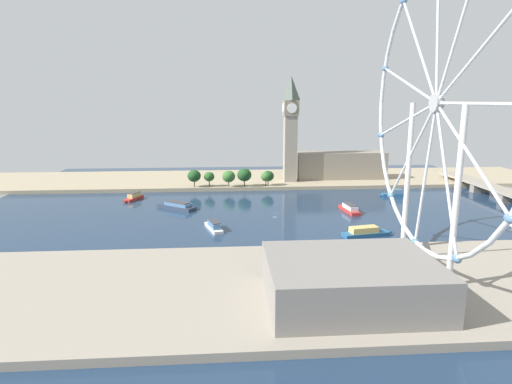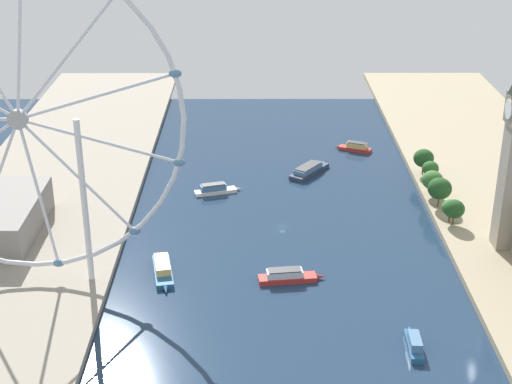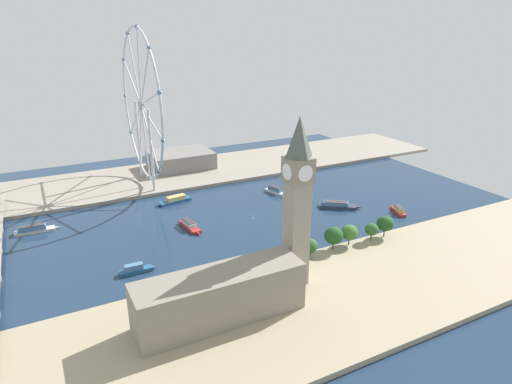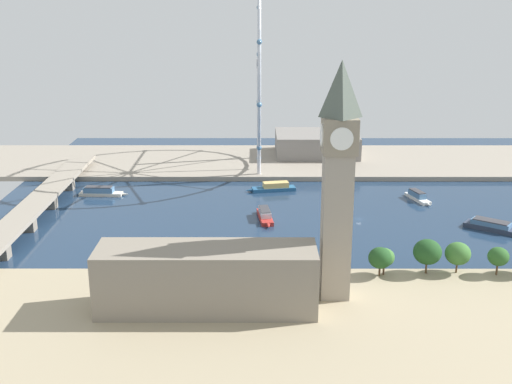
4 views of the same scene
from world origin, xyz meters
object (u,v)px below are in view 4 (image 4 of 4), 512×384
object	(u,v)px
clock_tower	(338,179)
tour_boat_5	(494,226)
parliament_block	(207,279)
ferris_wheel	(259,64)
tour_boat_6	(100,192)
tour_boat_3	(274,187)
river_bridge	(33,208)
tour_boat_4	(164,246)
tour_boat_1	(265,215)
tour_boat_2	(418,196)
riverside_hall	(316,144)

from	to	relation	value
clock_tower	tour_boat_5	xyz separation A→B (m)	(80.27, -89.77, -47.48)
parliament_block	ferris_wheel	world-z (taller)	ferris_wheel
tour_boat_6	tour_boat_3	bearing A→B (deg)	8.12
tour_boat_6	parliament_block	bearing A→B (deg)	-60.96
ferris_wheel	river_bridge	world-z (taller)	ferris_wheel
tour_boat_3	parliament_block	bearing A→B (deg)	69.28
tour_boat_4	parliament_block	bearing A→B (deg)	-67.31
parliament_block	tour_boat_4	size ratio (longest dim) A/B	3.67
parliament_block	tour_boat_1	size ratio (longest dim) A/B	2.81
tour_boat_2	clock_tower	bearing A→B (deg)	-42.52
tour_boat_3	tour_boat_5	size ratio (longest dim) A/B	1.03
clock_tower	tour_boat_5	size ratio (longest dim) A/B	2.99
clock_tower	tour_boat_2	size ratio (longest dim) A/B	3.53
tour_boat_2	tour_boat_4	bearing A→B (deg)	-77.11
parliament_block	river_bridge	bearing A→B (deg)	42.56
tour_boat_4	tour_boat_5	size ratio (longest dim) A/B	0.73
parliament_block	ferris_wheel	xyz separation A→B (m)	(210.02, -19.72, 55.70)
parliament_block	tour_boat_2	world-z (taller)	parliament_block
river_bridge	tour_boat_2	bearing A→B (deg)	-81.02
ferris_wheel	tour_boat_1	bearing A→B (deg)	-178.34
ferris_wheel	tour_boat_3	distance (m)	85.00
tour_boat_3	tour_boat_5	distance (m)	129.03
clock_tower	ferris_wheel	size ratio (longest dim) A/B	0.68
riverside_hall	tour_boat_5	bearing A→B (deg)	-153.10
tour_boat_3	tour_boat_4	size ratio (longest dim) A/B	1.42
clock_tower	river_bridge	bearing A→B (deg)	56.63
tour_boat_4	clock_tower	bearing A→B (deg)	-34.58
clock_tower	ferris_wheel	world-z (taller)	ferris_wheel
river_bridge	tour_boat_1	distance (m)	122.59
riverside_hall	tour_boat_4	bearing A→B (deg)	154.07
parliament_block	tour_boat_3	world-z (taller)	parliament_block
riverside_hall	tour_boat_5	xyz separation A→B (m)	(-150.57, -76.39, -8.65)
clock_tower	ferris_wheel	bearing A→B (deg)	8.09
river_bridge	tour_boat_3	size ratio (longest dim) A/B	7.03
parliament_block	tour_boat_6	world-z (taller)	parliament_block
tour_boat_5	clock_tower	bearing A→B (deg)	-102.16
ferris_wheel	tour_boat_2	world-z (taller)	ferris_wheel
parliament_block	tour_boat_5	xyz separation A→B (m)	(91.64, -137.75, -12.83)
river_bridge	tour_boat_2	distance (m)	213.94
tour_boat_2	tour_boat_6	size ratio (longest dim) A/B	0.86
tour_boat_3	riverside_hall	bearing A→B (deg)	-122.46
ferris_wheel	tour_boat_2	size ratio (longest dim) A/B	5.17
tour_boat_2	tour_boat_3	xyz separation A→B (m)	(18.31, 82.83, 0.02)
ferris_wheel	tour_boat_2	distance (m)	133.07
ferris_wheel	riverside_hall	bearing A→B (deg)	-52.30
river_bridge	tour_boat_5	size ratio (longest dim) A/B	7.22
tour_boat_2	riverside_hall	bearing A→B (deg)	-170.06
tour_boat_1	tour_boat_4	distance (m)	64.26
riverside_hall	tour_boat_2	xyz separation A→B (m)	(-100.08, -50.06, -8.60)
clock_tower	riverside_hall	bearing A→B (deg)	-3.32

